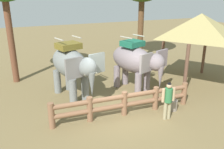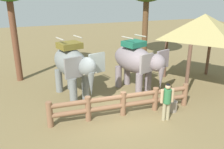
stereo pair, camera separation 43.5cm
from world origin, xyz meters
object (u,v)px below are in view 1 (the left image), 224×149
(log_fence, at_px, (124,102))
(elephant_near_left, at_px, (72,65))
(thatched_shelter, at_px, (200,26))
(elephant_center, at_px, (135,61))
(tourist_woman_in_black, at_px, (168,98))
(feed_bucket, at_px, (173,105))

(log_fence, xyz_separation_m, elephant_near_left, (-1.52, 2.60, 1.06))
(log_fence, distance_m, thatched_shelter, 6.29)
(elephant_center, height_order, tourist_woman_in_black, elephant_center)
(elephant_center, distance_m, thatched_shelter, 4.09)
(elephant_near_left, height_order, elephant_center, elephant_near_left)
(elephant_near_left, bearing_deg, elephant_center, -7.66)
(tourist_woman_in_black, distance_m, thatched_shelter, 5.40)
(feed_bucket, bearing_deg, log_fence, 167.67)
(log_fence, xyz_separation_m, elephant_center, (1.67, 2.17, 1.02))
(tourist_woman_in_black, xyz_separation_m, feed_bucket, (0.71, 0.55, -0.69))
(thatched_shelter, height_order, feed_bucket, thatched_shelter)
(feed_bucket, bearing_deg, elephant_near_left, 140.14)
(log_fence, xyz_separation_m, tourist_woman_in_black, (1.45, -1.02, 0.33))
(log_fence, relative_size, elephant_center, 1.81)
(tourist_woman_in_black, bearing_deg, elephant_near_left, 129.38)
(log_fence, distance_m, elephant_near_left, 3.19)
(log_fence, height_order, feed_bucket, log_fence)
(log_fence, relative_size, thatched_shelter, 1.40)
(tourist_woman_in_black, height_order, feed_bucket, tourist_woman_in_black)
(elephant_near_left, height_order, thatched_shelter, thatched_shelter)
(elephant_center, xyz_separation_m, tourist_woman_in_black, (-0.22, -3.18, -0.69))
(elephant_near_left, height_order, feed_bucket, elephant_near_left)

